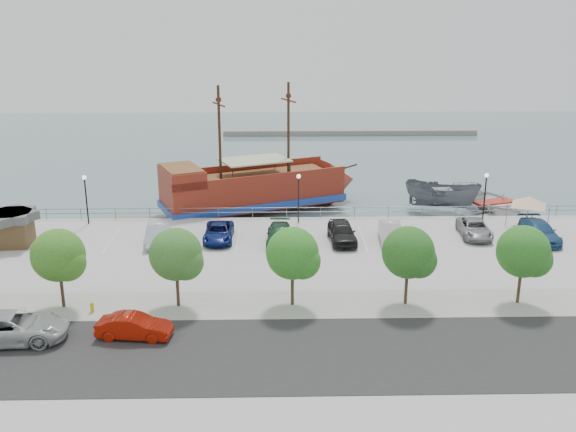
{
  "coord_description": "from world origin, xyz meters",
  "views": [
    {
      "loc": [
        -2.07,
        -46.08,
        17.04
      ],
      "look_at": [
        -1.0,
        2.0,
        2.0
      ],
      "focal_mm": 40.0,
      "sensor_mm": 36.0,
      "label": 1
    }
  ],
  "objects": [
    {
      "name": "ground",
      "position": [
        0.0,
        0.0,
        -1.0
      ],
      "size": [
        160.0,
        160.0,
        0.0
      ],
      "primitive_type": "plane",
      "color": "slate"
    },
    {
      "name": "sidewalk",
      "position": [
        0.0,
        -10.0,
        0.01
      ],
      "size": [
        100.0,
        4.0,
        0.05
      ],
      "primitive_type": "cube",
      "color": "gray",
      "rests_on": "land_slab"
    },
    {
      "name": "parked_car_f",
      "position": [
        7.05,
        1.51,
        0.75
      ],
      "size": [
        1.93,
        4.66,
        1.5
      ],
      "primitive_type": "imported",
      "rotation": [
        0.0,
        0.0,
        -0.07
      ],
      "color": "beige",
      "rests_on": "land_slab"
    },
    {
      "name": "parked_car_h",
      "position": [
        18.9,
        1.46,
        0.75
      ],
      "size": [
        2.12,
        5.2,
        1.51
      ],
      "primitive_type": "imported",
      "rotation": [
        0.0,
        0.0,
        -0.0
      ],
      "color": "navy",
      "rests_on": "land_slab"
    },
    {
      "name": "patrol_boat",
      "position": [
        14.0,
        12.71,
        0.4
      ],
      "size": [
        7.7,
        5.69,
        2.8
      ],
      "primitive_type": "imported",
      "rotation": [
        0.0,
        0.0,
        1.11
      ],
      "color": "slate",
      "rests_on": "ground"
    },
    {
      "name": "tree_b",
      "position": [
        -14.85,
        -10.07,
        3.3
      ],
      "size": [
        3.3,
        3.2,
        5.0
      ],
      "color": "#473321",
      "rests_on": "sidewalk"
    },
    {
      "name": "dock_west",
      "position": [
        -13.41,
        9.2,
        -0.78
      ],
      "size": [
        7.97,
        3.16,
        0.44
      ],
      "primitive_type": "cube",
      "rotation": [
        0.0,
        0.0,
        -0.12
      ],
      "color": "gray",
      "rests_on": "ground"
    },
    {
      "name": "lamp_post_left",
      "position": [
        -18.0,
        6.5,
        2.94
      ],
      "size": [
        0.36,
        0.36,
        4.28
      ],
      "color": "black",
      "rests_on": "land_slab"
    },
    {
      "name": "tree_d",
      "position": [
        -0.85,
        -10.07,
        3.3
      ],
      "size": [
        3.3,
        3.2,
        5.0
      ],
      "color": "#473321",
      "rests_on": "sidewalk"
    },
    {
      "name": "dock_east",
      "position": [
        17.46,
        9.2,
        -0.78
      ],
      "size": [
        7.91,
        5.15,
        0.44
      ],
      "primitive_type": "cube",
      "rotation": [
        0.0,
        0.0,
        0.42
      ],
      "color": "gray",
      "rests_on": "ground"
    },
    {
      "name": "seawall_railing",
      "position": [
        0.0,
        7.8,
        0.53
      ],
      "size": [
        50.0,
        0.06,
        1.0
      ],
      "color": "slate",
      "rests_on": "land_slab"
    },
    {
      "name": "tree_c",
      "position": [
        -7.85,
        -10.07,
        3.3
      ],
      "size": [
        3.3,
        3.2,
        5.0
      ],
      "color": "#473321",
      "rests_on": "sidewalk"
    },
    {
      "name": "parked_car_g",
      "position": [
        14.06,
        2.58,
        0.67
      ],
      "size": [
        2.6,
        5.01,
        1.35
      ],
      "primitive_type": "imported",
      "rotation": [
        0.0,
        0.0,
        -0.08
      ],
      "color": "gray",
      "rests_on": "land_slab"
    },
    {
      "name": "parked_car_b",
      "position": [
        -11.2,
        1.5,
        0.77
      ],
      "size": [
        1.86,
        4.75,
        1.54
      ],
      "primitive_type": "imported",
      "rotation": [
        0.0,
        0.0,
        0.05
      ],
      "color": "silver",
      "rests_on": "land_slab"
    },
    {
      "name": "land_slab",
      "position": [
        0.0,
        -21.0,
        -0.6
      ],
      "size": [
        100.0,
        58.0,
        1.2
      ],
      "primitive_type": "cube",
      "color": "#B5B4B2",
      "rests_on": "ground"
    },
    {
      "name": "tree_e",
      "position": [
        6.15,
        -10.07,
        3.3
      ],
      "size": [
        3.3,
        3.2,
        5.0
      ],
      "color": "#473321",
      "rests_on": "sidewalk"
    },
    {
      "name": "speedboat",
      "position": [
        18.9,
        12.06,
        -0.21
      ],
      "size": [
        7.59,
        8.96,
        1.58
      ],
      "primitive_type": "imported",
      "rotation": [
        0.0,
        0.0,
        0.32
      ],
      "color": "silver",
      "rests_on": "ground"
    },
    {
      "name": "parked_car_e",
      "position": [
        3.23,
        1.47,
        0.82
      ],
      "size": [
        2.18,
        4.93,
        1.65
      ],
      "primitive_type": "imported",
      "rotation": [
        0.0,
        0.0,
        0.05
      ],
      "color": "black",
      "rests_on": "land_slab"
    },
    {
      "name": "parked_car_d",
      "position": [
        -1.7,
        1.32,
        0.69
      ],
      "size": [
        2.13,
        4.85,
        1.39
      ],
      "primitive_type": "imported",
      "rotation": [
        0.0,
        0.0,
        -0.04
      ],
      "color": "#1C432B",
      "rests_on": "land_slab"
    },
    {
      "name": "lamp_post_right",
      "position": [
        16.0,
        6.5,
        2.94
      ],
      "size": [
        0.36,
        0.36,
        4.28
      ],
      "color": "black",
      "rests_on": "land_slab"
    },
    {
      "name": "street",
      "position": [
        0.0,
        -16.0,
        0.01
      ],
      "size": [
        100.0,
        8.0,
        0.04
      ],
      "primitive_type": "cube",
      "color": "#272525",
      "rests_on": "land_slab"
    },
    {
      "name": "canopy_tent",
      "position": [
        19.12,
        4.66,
        2.73
      ],
      "size": [
        4.87,
        4.87,
        3.14
      ],
      "rotation": [
        0.0,
        0.0,
        0.37
      ],
      "color": "slate",
      "rests_on": "land_slab"
    },
    {
      "name": "shed",
      "position": [
        -22.48,
        1.43,
        1.42
      ],
      "size": [
        3.55,
        3.55,
        2.66
      ],
      "rotation": [
        0.0,
        0.0,
        0.1
      ],
      "color": "brown",
      "rests_on": "land_slab"
    },
    {
      "name": "dock_mid",
      "position": [
        9.07,
        9.2,
        -0.81
      ],
      "size": [
        7.02,
        3.3,
        0.39
      ],
      "primitive_type": "cube",
      "rotation": [
        0.0,
        0.0,
        -0.21
      ],
      "color": "gray",
      "rests_on": "ground"
    },
    {
      "name": "tree_f",
      "position": [
        13.15,
        -10.07,
        3.3
      ],
      "size": [
        3.3,
        3.2,
        5.0
      ],
      "color": "#473321",
      "rests_on": "sidewalk"
    },
    {
      "name": "street_sedan",
      "position": [
        -9.84,
        -14.02,
        0.68
      ],
      "size": [
        4.26,
        1.89,
        1.36
      ],
      "primitive_type": "imported",
      "rotation": [
        0.0,
        0.0,
        1.46
      ],
      "color": "#9E1406",
      "rests_on": "street"
    },
    {
      "name": "pirate_ship",
      "position": [
        -2.77,
        13.9,
        1.12
      ],
      "size": [
        20.25,
        12.73,
        12.66
      ],
      "rotation": [
        0.0,
        0.0,
        0.41
      ],
      "color": "maroon",
      "rests_on": "ground"
    },
    {
      "name": "street_van",
      "position": [
        -16.44,
        -14.27,
        0.83
      ],
      "size": [
        6.22,
        3.27,
        1.67
      ],
      "primitive_type": "imported",
      "rotation": [
        0.0,
        0.0,
        1.66
      ],
      "color": "#B1B2B3",
      "rests_on": "street"
    },
    {
      "name": "parked_car_c",
      "position": [
        -6.49,
        2.05,
        0.67
      ],
      "size": [
        2.25,
        4.85,
        1.35
      ],
      "primitive_type": "imported",
      "rotation": [
        0.0,
        0.0,
        0.0
      ],
      "color": "navy",
      "rests_on": "land_slab"
    },
    {
      "name": "lamp_post_mid",
      "position": [
        0.0,
        6.5,
        2.94
      ],
      "size": [
        0.36,
        0.36,
        4.28
      ],
      "color": "black",
      "rests_on": "land_slab"
    },
    {
      "name": "far_shore",
      "position": [
        10.0,
        55.0,
        -0.6
      ],
      "size": [
        40.0,
        3.0,
        0.8
      ],
      "primitive_type": "cube",
      "color": "gray",
      "rests_on": "ground"
    },
    {
      "name": "fire_hydrant",
      "position": [
        -13.04,
        -10.8,
        0.36
      ],
      "size": [
        0.23,
        0.23,
        0.66
      ],
      "rotation": [
        0.0,
        0.0,
        0.23
      ],
      "color": "#CBA806",
      "rests_on": "sidewalk"
    }
  ]
}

